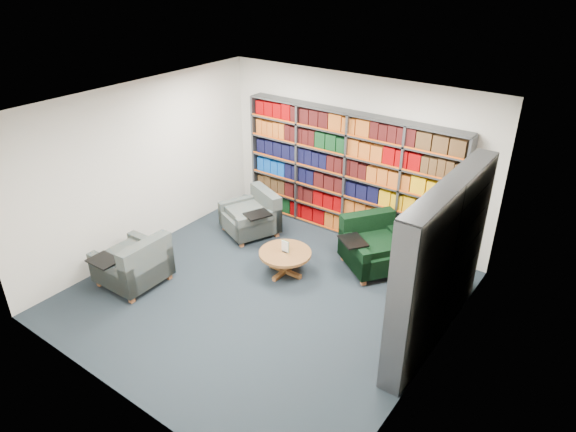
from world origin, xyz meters
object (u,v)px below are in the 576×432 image
Objects in this scene: chair_teal_left at (254,216)px; chair_green_right at (373,247)px; chair_teal_front at (136,266)px; coffee_table at (285,256)px.

chair_teal_left is 0.89× the size of chair_green_right.
chair_teal_left is at bearing 80.22° from chair_teal_front.
chair_green_right is 1.21× the size of chair_teal_front.
chair_green_right is 1.42m from coffee_table.
chair_teal_left is at bearing -173.19° from chair_green_right.
chair_green_right is (2.23, 0.27, 0.02)m from chair_teal_left.
chair_teal_front is 2.26m from coffee_table.
chair_teal_left is 1.40× the size of coffee_table.
chair_teal_left is 1.08× the size of chair_teal_front.
chair_teal_left is 2.34m from chair_teal_front.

